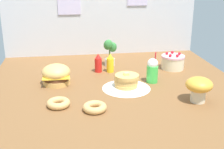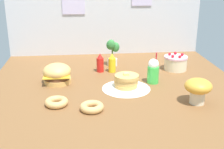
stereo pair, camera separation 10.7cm
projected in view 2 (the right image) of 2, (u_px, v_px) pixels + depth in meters
The scene contains 13 objects.
ground_plane at pixel (117, 90), 2.50m from camera, with size 2.14×2.18×0.02m, color brown.
back_wall at pixel (105, 17), 3.37m from camera, with size 2.14×0.04×0.84m.
doily_mat at pixel (126, 88), 2.49m from camera, with size 0.40×0.40×0.00m, color white.
burger at pixel (57, 74), 2.59m from camera, with size 0.24×0.24×0.17m.
pancake_stack at pixel (126, 82), 2.48m from camera, with size 0.31×0.31×0.13m.
layer_cake at pixel (175, 63), 2.93m from camera, with size 0.23×0.23×0.16m.
ketchup_bottle at pixel (100, 63), 2.87m from camera, with size 0.07×0.07×0.18m.
mustard_bottle at pixel (112, 63), 2.87m from camera, with size 0.07×0.07×0.18m.
cream_soda_cup at pixel (153, 71), 2.59m from camera, with size 0.10×0.10×0.27m.
donut_pink_glaze at pixel (56, 102), 2.18m from camera, with size 0.17×0.17×0.05m.
donut_chocolate at pixel (92, 107), 2.10m from camera, with size 0.17×0.17×0.05m.
potted_plant at pixel (112, 51), 3.03m from camera, with size 0.13×0.11×0.28m.
mushroom_stool at pixel (198, 88), 2.19m from camera, with size 0.20×0.20×0.19m.
Camera 2 is at (-0.28, -2.29, 0.94)m, focal length 48.52 mm.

